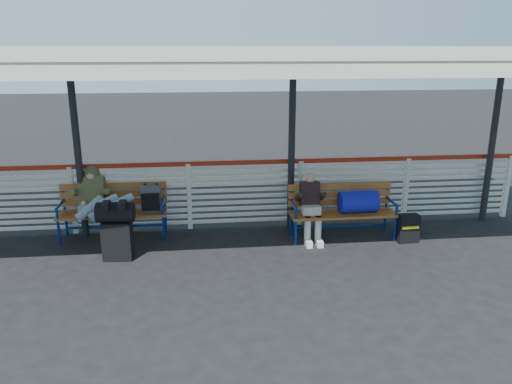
{
  "coord_description": "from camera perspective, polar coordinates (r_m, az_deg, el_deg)",
  "views": [
    {
      "loc": [
        0.22,
        -6.64,
        3.16
      ],
      "look_at": [
        1.09,
        1.0,
        0.91
      ],
      "focal_mm": 35.0,
      "sensor_mm": 36.0,
      "label": 1
    }
  ],
  "objects": [
    {
      "name": "bench_left",
      "position": [
        8.76,
        -14.83,
        -1.32
      ],
      "size": [
        1.8,
        0.56,
        0.92
      ],
      "color": "#B06E22",
      "rests_on": "ground"
    },
    {
      "name": "suitcase_side",
      "position": [
        8.73,
        16.97,
        -3.98
      ],
      "size": [
        0.35,
        0.23,
        0.48
      ],
      "rotation": [
        0.0,
        0.0,
        0.05
      ],
      "color": "black",
      "rests_on": "ground"
    },
    {
      "name": "luggage_stack",
      "position": [
        7.9,
        -15.63,
        -4.04
      ],
      "size": [
        0.57,
        0.35,
        0.92
      ],
      "rotation": [
        0.0,
        0.0,
        -0.07
      ],
      "color": "black",
      "rests_on": "ground"
    },
    {
      "name": "fence",
      "position": [
        8.91,
        -7.66,
        -0.16
      ],
      "size": [
        12.08,
        0.08,
        1.24
      ],
      "color": "silver",
      "rests_on": "ground"
    },
    {
      "name": "bench_right",
      "position": [
        8.57,
        10.81,
        -1.32
      ],
      "size": [
        1.8,
        0.56,
        0.92
      ],
      "color": "#B06E22",
      "rests_on": "ground"
    },
    {
      "name": "traveler_man",
      "position": [
        8.46,
        -17.47,
        -1.08
      ],
      "size": [
        0.94,
        1.51,
        0.77
      ],
      "color": "#879BB6",
      "rests_on": "ground"
    },
    {
      "name": "canopy",
      "position": [
        7.52,
        -8.49,
        15.21
      ],
      "size": [
        12.6,
        3.6,
        3.16
      ],
      "color": "silver",
      "rests_on": "ground"
    },
    {
      "name": "ground",
      "position": [
        7.36,
        -7.69,
        -9.29
      ],
      "size": [
        60.0,
        60.0,
        0.0
      ],
      "primitive_type": "plane",
      "color": "black",
      "rests_on": "ground"
    },
    {
      "name": "companion_person",
      "position": [
        8.4,
        6.29,
        -1.58
      ],
      "size": [
        0.32,
        0.66,
        1.15
      ],
      "color": "beige",
      "rests_on": "ground"
    }
  ]
}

